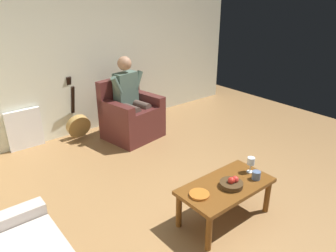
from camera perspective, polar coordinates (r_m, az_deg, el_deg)
The scene contains 11 objects.
ground_plane at distance 3.69m, azimuth 10.76°, elevation -14.19°, with size 7.07×7.07×0.00m, color olive.
wall_back at distance 5.39m, azimuth -13.32°, elevation 13.71°, with size 5.84×0.06×2.77m, color silver.
armchair at distance 5.15m, azimuth -6.55°, elevation 1.60°, with size 0.90×0.83×0.93m.
person_seated at distance 5.02m, azimuth -6.61°, elevation 5.40°, with size 0.64×0.58×1.28m.
coffee_table at distance 3.35m, azimuth 10.14°, elevation -11.04°, with size 0.98×0.51×0.41m.
guitar at distance 5.34m, azimuth -15.60°, elevation 0.33°, with size 0.38×0.31×0.97m.
radiator at distance 5.21m, azimuth -23.99°, elevation -0.52°, with size 0.50×0.06×0.60m, color white.
wine_glass_near at distance 3.52m, azimuth 14.44°, elevation -6.16°, with size 0.08×0.08×0.17m.
fruit_bowl at distance 3.28m, azimuth 11.17°, elevation -9.94°, with size 0.23×0.23×0.11m.
decorative_dish at distance 3.12m, azimuth 5.55°, elevation -11.95°, with size 0.19×0.19×0.02m, color #B46221.
candle_jar at distance 3.45m, azimuth 15.32°, elevation -8.39°, with size 0.09×0.09×0.09m, color slate.
Camera 1 is at (2.33, 1.81, 2.22)m, focal length 34.51 mm.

